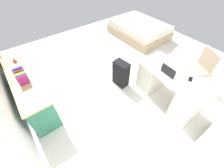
# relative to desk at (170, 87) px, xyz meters

# --- Properties ---
(ground_plane) EXTENTS (6.14, 6.14, 0.00)m
(ground_plane) POSITION_rel_desk_xyz_m (1.28, 0.14, -0.39)
(ground_plane) COLOR silver
(desk) EXTENTS (1.48, 0.76, 0.75)m
(desk) POSITION_rel_desk_xyz_m (0.00, 0.00, 0.00)
(desk) COLOR silver
(desk) RESTS_ON ground_plane
(office_chair) EXTENTS (0.61, 0.61, 0.94)m
(office_chair) POSITION_rel_desk_xyz_m (-0.08, -0.88, 0.03)
(office_chair) COLOR black
(office_chair) RESTS_ON ground_plane
(credenza) EXTENTS (1.80, 0.48, 0.75)m
(credenza) POSITION_rel_desk_xyz_m (1.67, 2.33, -0.02)
(credenza) COLOR #2D7056
(credenza) RESTS_ON ground_plane
(bed) EXTENTS (1.93, 1.44, 0.58)m
(bed) POSITION_rel_desk_xyz_m (2.42, -1.55, -0.15)
(bed) COLOR tan
(bed) RESTS_ON ground_plane
(suitcase_black) EXTENTS (0.38, 0.26, 0.64)m
(suitcase_black) POSITION_rel_desk_xyz_m (0.99, 0.50, -0.07)
(suitcase_black) COLOR black
(suitcase_black) RESTS_ON ground_plane
(laptop) EXTENTS (0.33, 0.24, 0.21)m
(laptop) POSITION_rel_desk_xyz_m (0.08, 0.10, 0.41)
(laptop) COLOR silver
(laptop) RESTS_ON desk
(computer_mouse) EXTENTS (0.07, 0.10, 0.03)m
(computer_mouse) POSITION_rel_desk_xyz_m (0.33, 0.04, 0.37)
(computer_mouse) COLOR white
(computer_mouse) RESTS_ON desk
(cell_phone_near_laptop) EXTENTS (0.11, 0.15, 0.01)m
(cell_phone_near_laptop) POSITION_rel_desk_xyz_m (-0.25, -0.11, 0.36)
(cell_phone_near_laptop) COLOR black
(cell_phone_near_laptop) RESTS_ON desk
(book_row) EXTENTS (0.27, 0.17, 0.24)m
(book_row) POSITION_rel_desk_xyz_m (1.58, 2.33, 0.46)
(book_row) COLOR #94246D
(book_row) RESTS_ON credenza
(figurine_small) EXTENTS (0.08, 0.08, 0.11)m
(figurine_small) POSITION_rel_desk_xyz_m (2.24, 2.33, 0.41)
(figurine_small) COLOR red
(figurine_small) RESTS_ON credenza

